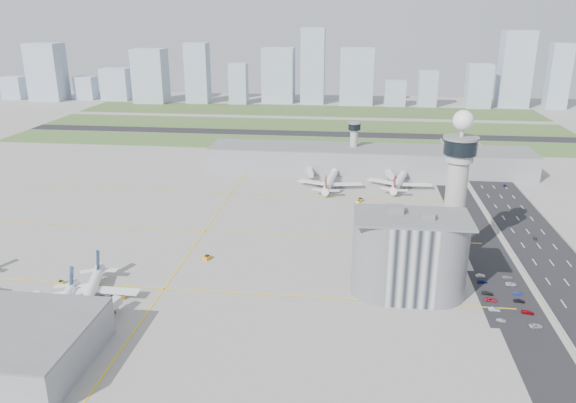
# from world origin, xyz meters

# --- Properties ---
(ground) EXTENTS (1000.00, 1000.00, 0.00)m
(ground) POSITION_xyz_m (0.00, 0.00, 0.00)
(ground) COLOR #A09D95
(grass_strip_0) EXTENTS (480.00, 50.00, 0.08)m
(grass_strip_0) POSITION_xyz_m (-20.00, 225.00, 0.04)
(grass_strip_0) COLOR #45642F
(grass_strip_0) RESTS_ON ground
(grass_strip_1) EXTENTS (480.00, 60.00, 0.08)m
(grass_strip_1) POSITION_xyz_m (-20.00, 300.00, 0.04)
(grass_strip_1) COLOR #516E34
(grass_strip_1) RESTS_ON ground
(grass_strip_2) EXTENTS (480.00, 70.00, 0.08)m
(grass_strip_2) POSITION_xyz_m (-20.00, 380.00, 0.04)
(grass_strip_2) COLOR #3C5428
(grass_strip_2) RESTS_ON ground
(runway) EXTENTS (480.00, 22.00, 0.10)m
(runway) POSITION_xyz_m (-20.00, 262.00, 0.06)
(runway) COLOR black
(runway) RESTS_ON ground
(highway) EXTENTS (28.00, 500.00, 0.10)m
(highway) POSITION_xyz_m (115.00, 0.00, 0.05)
(highway) COLOR black
(highway) RESTS_ON ground
(barrier_left) EXTENTS (0.60, 500.00, 1.20)m
(barrier_left) POSITION_xyz_m (101.00, 0.00, 0.60)
(barrier_left) COLOR #9E9E99
(barrier_left) RESTS_ON ground
(landside_road) EXTENTS (18.00, 260.00, 0.08)m
(landside_road) POSITION_xyz_m (90.00, -10.00, 0.04)
(landside_road) COLOR black
(landside_road) RESTS_ON ground
(parking_lot) EXTENTS (20.00, 44.00, 0.10)m
(parking_lot) POSITION_xyz_m (88.00, -22.00, 0.05)
(parking_lot) COLOR black
(parking_lot) RESTS_ON ground
(taxiway_line_h_0) EXTENTS (260.00, 0.60, 0.01)m
(taxiway_line_h_0) POSITION_xyz_m (-40.00, -30.00, 0.01)
(taxiway_line_h_0) COLOR yellow
(taxiway_line_h_0) RESTS_ON ground
(taxiway_line_h_1) EXTENTS (260.00, 0.60, 0.01)m
(taxiway_line_h_1) POSITION_xyz_m (-40.00, 30.00, 0.01)
(taxiway_line_h_1) COLOR yellow
(taxiway_line_h_1) RESTS_ON ground
(taxiway_line_h_2) EXTENTS (260.00, 0.60, 0.01)m
(taxiway_line_h_2) POSITION_xyz_m (-40.00, 90.00, 0.01)
(taxiway_line_h_2) COLOR yellow
(taxiway_line_h_2) RESTS_ON ground
(taxiway_line_v) EXTENTS (0.60, 260.00, 0.01)m
(taxiway_line_v) POSITION_xyz_m (-40.00, 30.00, 0.01)
(taxiway_line_v) COLOR yellow
(taxiway_line_v) RESTS_ON ground
(control_tower) EXTENTS (14.00, 14.00, 64.50)m
(control_tower) POSITION_xyz_m (72.00, 8.00, 35.04)
(control_tower) COLOR #ADAAA5
(control_tower) RESTS_ON ground
(secondary_tower) EXTENTS (8.60, 8.60, 31.90)m
(secondary_tower) POSITION_xyz_m (30.00, 150.00, 18.80)
(secondary_tower) COLOR #ADAAA5
(secondary_tower) RESTS_ON ground
(admin_building) EXTENTS (42.00, 24.00, 33.50)m
(admin_building) POSITION_xyz_m (51.99, -22.00, 15.30)
(admin_building) COLOR #B2B2B7
(admin_building) RESTS_ON ground
(terminal_pier) EXTENTS (210.00, 32.00, 15.80)m
(terminal_pier) POSITION_xyz_m (40.00, 148.00, 7.90)
(terminal_pier) COLOR gray
(terminal_pier) RESTS_ON ground
(airplane_near_b) EXTENTS (39.70, 44.19, 10.76)m
(airplane_near_b) POSITION_xyz_m (-69.34, -53.89, 5.38)
(airplane_near_b) COLOR white
(airplane_near_b) RESTS_ON ground
(airplane_near_c) EXTENTS (45.55, 50.08, 11.86)m
(airplane_near_c) POSITION_xyz_m (-63.44, -42.62, 5.93)
(airplane_near_c) COLOR white
(airplane_near_c) RESTS_ON ground
(airplane_far_a) EXTENTS (42.45, 48.73, 12.81)m
(airplane_far_a) POSITION_xyz_m (16.77, 108.86, 6.40)
(airplane_far_a) COLOR white
(airplane_far_a) RESTS_ON ground
(airplane_far_b) EXTENTS (47.91, 53.10, 12.80)m
(airplane_far_b) POSITION_xyz_m (58.24, 114.20, 6.40)
(airplane_far_b) COLOR white
(airplane_far_b) RESTS_ON ground
(jet_bridge_near_1) EXTENTS (5.39, 14.31, 5.70)m
(jet_bridge_near_1) POSITION_xyz_m (-83.00, -61.00, 2.85)
(jet_bridge_near_1) COLOR silver
(jet_bridge_near_1) RESTS_ON ground
(jet_bridge_near_2) EXTENTS (5.39, 14.31, 5.70)m
(jet_bridge_near_2) POSITION_xyz_m (-53.00, -61.00, 2.85)
(jet_bridge_near_2) COLOR silver
(jet_bridge_near_2) RESTS_ON ground
(jet_bridge_far_0) EXTENTS (5.39, 14.31, 5.70)m
(jet_bridge_far_0) POSITION_xyz_m (2.00, 132.00, 2.85)
(jet_bridge_far_0) COLOR silver
(jet_bridge_far_0) RESTS_ON ground
(jet_bridge_far_1) EXTENTS (5.39, 14.31, 5.70)m
(jet_bridge_far_1) POSITION_xyz_m (52.00, 132.00, 2.85)
(jet_bridge_far_1) COLOR silver
(jet_bridge_far_1) RESTS_ON ground
(tug_0) EXTENTS (3.00, 3.91, 2.06)m
(tug_0) POSITION_xyz_m (-82.10, -43.99, 1.03)
(tug_0) COLOR gold
(tug_0) RESTS_ON ground
(tug_1) EXTENTS (2.85, 3.45, 1.73)m
(tug_1) POSITION_xyz_m (-81.06, -31.31, 0.86)
(tug_1) COLOR gold
(tug_1) RESTS_ON ground
(tug_2) EXTENTS (3.49, 3.42, 1.68)m
(tug_2) POSITION_xyz_m (-53.21, -39.71, 0.84)
(tug_2) COLOR orange
(tug_2) RESTS_ON ground
(tug_3) EXTENTS (3.52, 4.07, 1.98)m
(tug_3) POSITION_xyz_m (-30.49, -1.77, 0.99)
(tug_3) COLOR orange
(tug_3) RESTS_ON ground
(tug_4) EXTENTS (2.81, 3.27, 1.60)m
(tug_4) POSITION_xyz_m (33.80, 81.68, 0.80)
(tug_4) COLOR yellow
(tug_4) RESTS_ON ground
(tug_5) EXTENTS (3.83, 4.25, 2.05)m
(tug_5) POSITION_xyz_m (34.81, 83.80, 1.02)
(tug_5) COLOR orange
(tug_5) RESTS_ON ground
(car_lot_0) EXTENTS (3.46, 1.78, 1.13)m
(car_lot_0) POSITION_xyz_m (82.51, -39.34, 0.56)
(car_lot_0) COLOR silver
(car_lot_0) RESTS_ON ground
(car_lot_1) EXTENTS (3.95, 1.39, 1.30)m
(car_lot_1) POSITION_xyz_m (81.82, -32.11, 0.65)
(car_lot_1) COLOR #98A8B2
(car_lot_1) RESTS_ON ground
(car_lot_2) EXTENTS (4.78, 2.61, 1.27)m
(car_lot_2) POSITION_xyz_m (82.13, -25.03, 0.63)
(car_lot_2) COLOR #A91F2B
(car_lot_2) RESTS_ON ground
(car_lot_3) EXTENTS (4.44, 2.22, 1.24)m
(car_lot_3) POSITION_xyz_m (81.97, -20.01, 0.62)
(car_lot_3) COLOR black
(car_lot_3) RESTS_ON ground
(car_lot_4) EXTENTS (3.80, 1.79, 1.26)m
(car_lot_4) POSITION_xyz_m (82.02, -10.43, 0.63)
(car_lot_4) COLOR navy
(car_lot_4) RESTS_ON ground
(car_lot_5) EXTENTS (3.86, 1.88, 1.22)m
(car_lot_5) POSITION_xyz_m (82.35, -5.18, 0.61)
(car_lot_5) COLOR silver
(car_lot_5) RESTS_ON ground
(car_lot_6) EXTENTS (4.60, 2.56, 1.22)m
(car_lot_6) POSITION_xyz_m (93.18, -41.89, 0.61)
(car_lot_6) COLOR #AFAFAF
(car_lot_6) RESTS_ON ground
(car_lot_7) EXTENTS (4.52, 2.40, 1.25)m
(car_lot_7) POSITION_xyz_m (92.98, -32.81, 0.62)
(car_lot_7) COLOR maroon
(car_lot_7) RESTS_ON ground
(car_lot_8) EXTENTS (4.03, 2.02, 1.32)m
(car_lot_8) POSITION_xyz_m (92.22, -24.68, 0.66)
(car_lot_8) COLOR black
(car_lot_8) RESTS_ON ground
(car_lot_9) EXTENTS (3.39, 1.24, 1.11)m
(car_lot_9) POSITION_xyz_m (93.24, -18.89, 0.56)
(car_lot_9) COLOR navy
(car_lot_9) RESTS_ON ground
(car_lot_10) EXTENTS (4.29, 2.33, 1.14)m
(car_lot_10) POSITION_xyz_m (92.69, -11.17, 0.57)
(car_lot_10) COLOR silver
(car_lot_10) RESTS_ON ground
(car_lot_11) EXTENTS (4.56, 2.26, 1.27)m
(car_lot_11) POSITION_xyz_m (92.69, -5.46, 0.64)
(car_lot_11) COLOR gray
(car_lot_11) RESTS_ON ground
(car_hw_1) EXTENTS (1.54, 3.42, 1.09)m
(car_hw_1) POSITION_xyz_m (115.58, 38.07, 0.54)
(car_hw_1) COLOR black
(car_hw_1) RESTS_ON ground
(car_hw_2) EXTENTS (2.20, 4.06, 1.08)m
(car_hw_2) POSITION_xyz_m (121.79, 122.26, 0.54)
(car_hw_2) COLOR navy
(car_hw_2) RESTS_ON ground
(car_hw_4) EXTENTS (1.44, 3.26, 1.09)m
(car_hw_4) POSITION_xyz_m (109.08, 179.92, 0.54)
(car_hw_4) COLOR gray
(car_hw_4) RESTS_ON ground
(skyline_bldg_0) EXTENTS (24.05, 19.24, 26.50)m
(skyline_bldg_0) POSITION_xyz_m (-377.77, 421.70, 13.25)
(skyline_bldg_0) COLOR #9EADC1
(skyline_bldg_0) RESTS_ON ground
(skyline_bldg_1) EXTENTS (37.63, 30.10, 65.60)m
(skyline_bldg_1) POSITION_xyz_m (-331.22, 417.61, 32.80)
(skyline_bldg_1) COLOR #9EADC1
(skyline_bldg_1) RESTS_ON ground
(skyline_bldg_2) EXTENTS (22.81, 18.25, 26.79)m
(skyline_bldg_2) POSITION_xyz_m (-291.25, 430.16, 13.39)
(skyline_bldg_2) COLOR #9EADC1
(skyline_bldg_2) RESTS_ON ground
(skyline_bldg_3) EXTENTS (32.30, 25.84, 36.93)m
(skyline_bldg_3) POSITION_xyz_m (-252.58, 431.35, 18.47)
(skyline_bldg_3) COLOR #9EADC1
(skyline_bldg_3) RESTS_ON ground
(skyline_bldg_4) EXTENTS (35.81, 28.65, 60.36)m
(skyline_bldg_4) POSITION_xyz_m (-204.47, 415.19, 30.18)
(skyline_bldg_4) COLOR #9EADC1
(skyline_bldg_4) RESTS_ON ground
(skyline_bldg_5) EXTENTS (25.49, 20.39, 66.89)m
(skyline_bldg_5) POSITION_xyz_m (-150.11, 419.66, 33.44)
(skyline_bldg_5) COLOR #9EADC1
(skyline_bldg_5) RESTS_ON ground
(skyline_bldg_6) EXTENTS (20.04, 16.03, 45.20)m
(skyline_bldg_6) POSITION_xyz_m (-102.68, 417.90, 22.60)
(skyline_bldg_6) COLOR #9EADC1
(skyline_bldg_6) RESTS_ON ground
(skyline_bldg_7) EXTENTS (35.76, 28.61, 61.22)m
(skyline_bldg_7) POSITION_xyz_m (-59.44, 436.89, 30.61)
(skyline_bldg_7) COLOR #9EADC1
(skyline_bldg_7) RESTS_ON ground
(skyline_bldg_8) EXTENTS (26.33, 21.06, 83.39)m
(skyline_bldg_8) POSITION_xyz_m (-19.42, 431.56, 41.69)
(skyline_bldg_8) COLOR #9EADC1
(skyline_bldg_8) RESTS_ON ground
(skyline_bldg_9) EXTENTS (36.96, 29.57, 62.11)m
(skyline_bldg_9) POSITION_xyz_m (30.27, 432.32, 31.06)
(skyline_bldg_9) COLOR #9EADC1
(skyline_bldg_9) RESTS_ON ground
(skyline_bldg_10) EXTENTS (23.01, 18.41, 27.75)m
(skyline_bldg_10) POSITION_xyz_m (73.27, 423.68, 13.87)
(skyline_bldg_10) COLOR #9EADC1
(skyline_bldg_10) RESTS_ON ground
(skyline_bldg_11) EXTENTS (20.22, 16.18, 38.97)m
(skyline_bldg_11) POSITION_xyz_m (108.28, 423.34, 19.48)
(skyline_bldg_11) COLOR #9EADC1
(skyline_bldg_11) RESTS_ON ground
(skyline_bldg_12) EXTENTS (26.14, 20.92, 46.89)m
(skyline_bldg_12) POSITION_xyz_m (162.17, 421.29, 23.44)
(skyline_bldg_12) COLOR #9EADC1
(skyline_bldg_12) RESTS_ON ground
(skyline_bldg_13) EXTENTS (32.26, 25.81, 81.20)m
(skyline_bldg_13) POSITION_xyz_m (201.27, 433.27, 40.60)
(skyline_bldg_13) COLOR #9EADC1
(skyline_bldg_13) RESTS_ON ground
(skyline_bldg_14) EXTENTS (21.59, 17.28, 68.75)m
(skyline_bldg_14) POSITION_xyz_m (244.74, 426.38, 34.37)
(skyline_bldg_14) COLOR #9EADC1
(skyline_bldg_14) RESTS_ON ground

